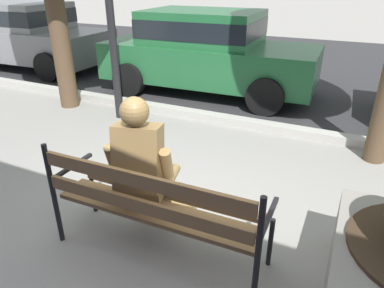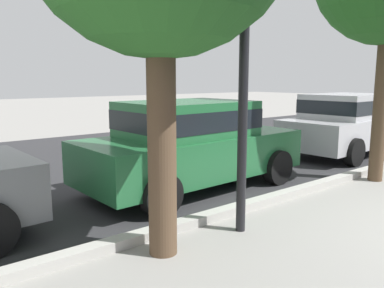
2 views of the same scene
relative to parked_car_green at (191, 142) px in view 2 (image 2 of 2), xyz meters
The scene contains 5 objects.
street_surface 3.48m from the parked_car_green, 69.26° to the left, with size 60.00×9.00×0.01m, color #2D2D30.
curb_stone 2.03m from the parked_car_green, 50.34° to the right, with size 60.00×0.20×0.12m, color #B2AFA8.
parked_car_green is the anchor object (origin of this frame).
parked_car_silver 5.20m from the parked_car_green, ahead, with size 4.16×2.04×1.56m.
lamp_post 2.70m from the parked_car_green, 110.62° to the right, with size 0.32×0.32×3.90m.
Camera 2 is at (-5.41, -0.95, 1.94)m, focal length 36.35 mm.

